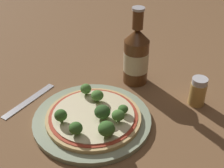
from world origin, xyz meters
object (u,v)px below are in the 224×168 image
(beer_bottle, at_px, (136,56))
(pepper_shaker, at_px, (198,92))
(pizza, at_px, (93,117))
(fork, at_px, (29,100))

(beer_bottle, bearing_deg, pepper_shaker, 7.33)
(pizza, height_order, pepper_shaker, pepper_shaker)
(beer_bottle, bearing_deg, fork, -119.27)
(pepper_shaker, xyz_separation_m, fork, (-0.32, -0.27, -0.03))
(pizza, distance_m, beer_bottle, 0.21)
(beer_bottle, xyz_separation_m, pepper_shaker, (0.18, 0.02, -0.04))
(beer_bottle, height_order, pepper_shaker, beer_bottle)
(pizza, bearing_deg, beer_bottle, 100.99)
(beer_bottle, xyz_separation_m, fork, (-0.14, -0.25, -0.08))
(pizza, xyz_separation_m, fork, (-0.18, -0.05, -0.02))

